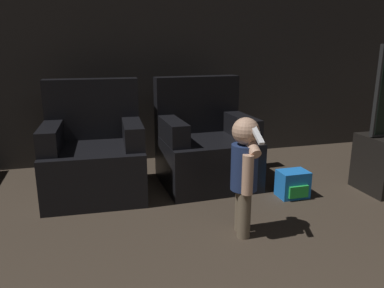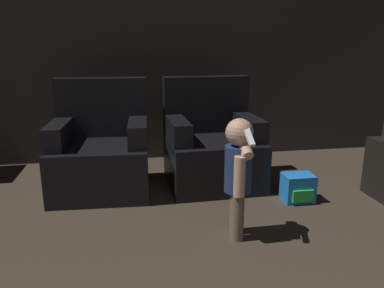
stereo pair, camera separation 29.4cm
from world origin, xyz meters
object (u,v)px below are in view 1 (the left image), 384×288
Objects in this scene: armchair_left at (94,156)px; toy_backpack at (293,184)px; person_toddler at (245,168)px; armchair_right at (205,147)px.

toy_backpack is (1.66, -0.57, -0.23)m from armchair_left.
armchair_left is at bearing -125.49° from person_toddler.
armchair_right reaches higher than toy_backpack.
toy_backpack is at bearing 138.52° from person_toddler.
armchair_left is 1.00× the size of armchair_right.
armchair_left reaches higher than toy_backpack.
armchair_left is 1.03m from armchair_right.
toy_backpack is (0.69, 0.50, -0.38)m from person_toddler.
armchair_right is 0.88m from toy_backpack.
armchair_left is 1.77m from toy_backpack.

